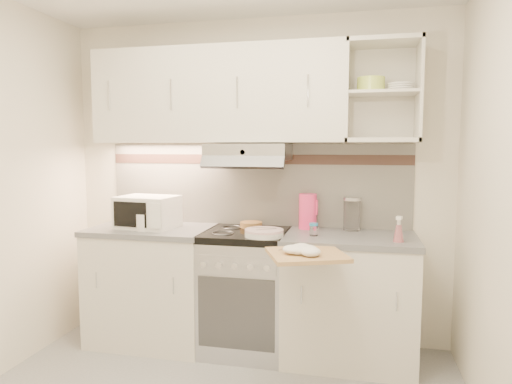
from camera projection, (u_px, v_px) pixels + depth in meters
The scene contains 16 objects.
room_shell at pixel (215, 127), 2.56m from camera, with size 3.04×2.84×2.52m.
base_cabinet_left at pixel (153, 287), 3.56m from camera, with size 0.90×0.60×0.86m, color silver.
worktop_left at pixel (152, 230), 3.51m from camera, with size 0.92×0.62×0.04m, color slate.
base_cabinet_right at pixel (349, 301), 3.23m from camera, with size 0.90×0.60×0.86m, color silver.
worktop_right at pixel (350, 238), 3.19m from camera, with size 0.92×0.62×0.04m, color slate.
electric_range at pixel (246, 291), 3.39m from camera, with size 0.60×0.60×0.90m.
microwave at pixel (147, 212), 3.49m from camera, with size 0.46×0.37×0.24m.
watering_can at pixel (145, 221), 3.37m from camera, with size 0.23×0.12×0.19m.
plate_stack at pixel (264, 233), 3.15m from camera, with size 0.27×0.27×0.06m.
bread_loaf at pixel (251, 225), 3.50m from camera, with size 0.17×0.17×0.04m, color #A56B43.
pink_pitcher at pixel (308, 211), 3.44m from camera, with size 0.14×0.13×0.27m.
glass_jar at pixel (352, 214), 3.37m from camera, with size 0.13×0.13×0.25m.
spice_jar at pixel (314, 229), 3.17m from camera, with size 0.06×0.06×0.09m.
spray_bottle at pixel (399, 231), 2.97m from camera, with size 0.07×0.07×0.18m.
cutting_board at pixel (307, 255), 2.74m from camera, with size 0.44×0.40×0.02m, color tan.
dish_towel at pixel (300, 248), 2.70m from camera, with size 0.26×0.22×0.07m, color white, non-canonical shape.
Camera 1 is at (0.79, -2.11, 1.52)m, focal length 32.00 mm.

